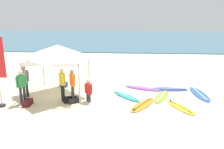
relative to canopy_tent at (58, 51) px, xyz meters
name	(u,v)px	position (x,y,z in m)	size (l,w,h in m)	color
ground_plane	(105,100)	(2.62, -0.94, -2.39)	(80.00, 80.00, 0.00)	beige
sea	(122,37)	(2.62, 31.69, -2.34)	(80.00, 36.00, 0.10)	#386B84
canopy_tent	(58,51)	(0.00, 0.00, 0.00)	(2.97, 2.97, 2.75)	#B7B7BC
surfboard_lime	(161,96)	(5.62, -0.24, -2.35)	(1.30, 2.09, 0.19)	#7AD12D
surfboard_yellow	(180,107)	(6.32, -1.66, -2.35)	(1.33, 1.94, 0.19)	yellow
surfboard_blue	(199,94)	(7.79, 0.33, -2.35)	(0.88, 2.52, 0.19)	blue
surfboard_navy	(168,89)	(6.18, 1.06, -2.35)	(2.34, 0.64, 0.19)	navy
surfboard_teal	(126,96)	(3.74, -0.33, -2.35)	(1.76, 1.93, 0.19)	#19847F
surfboard_orange	(143,105)	(4.55, -1.46, -2.35)	(1.63, 2.19, 0.19)	orange
surfboard_purple	(143,88)	(4.72, 1.13, -2.35)	(2.28, 1.33, 0.19)	purple
person_orange	(72,84)	(1.05, -1.29, -1.40)	(0.35, 0.51, 1.71)	#2D2D33
person_grey	(25,79)	(-1.67, -0.68, -1.40)	(0.55, 0.27, 1.71)	black
person_green	(22,85)	(-1.39, -1.63, -1.40)	(0.40, 0.44, 1.71)	#2D2D33
person_yellow	(62,83)	(0.50, -1.15, -1.40)	(0.38, 0.47, 1.71)	black
person_red	(88,89)	(1.82, -1.15, -1.73)	(0.42, 0.41, 1.20)	#383842
banner_flag	(0,75)	(-2.17, -2.04, -0.81)	(0.60, 0.36, 3.40)	#99999E
gear_bag_near_tent	(70,100)	(0.92, -1.32, -2.25)	(0.60, 0.32, 0.28)	black
gear_bag_by_pole	(28,103)	(-1.07, -1.85, -2.25)	(0.60, 0.32, 0.28)	#4C1919
gear_bag_on_sand	(74,100)	(1.10, -1.32, -2.25)	(0.60, 0.32, 0.28)	#232328
cooler_box	(64,83)	(-0.13, 1.25, -2.19)	(0.50, 0.36, 0.39)	#2D60B7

